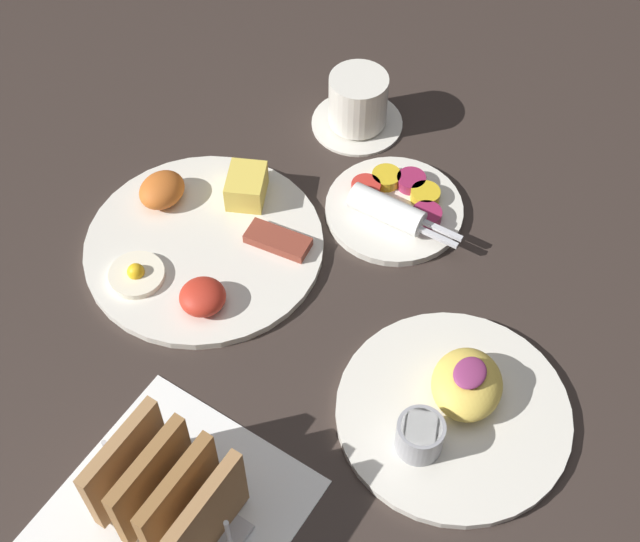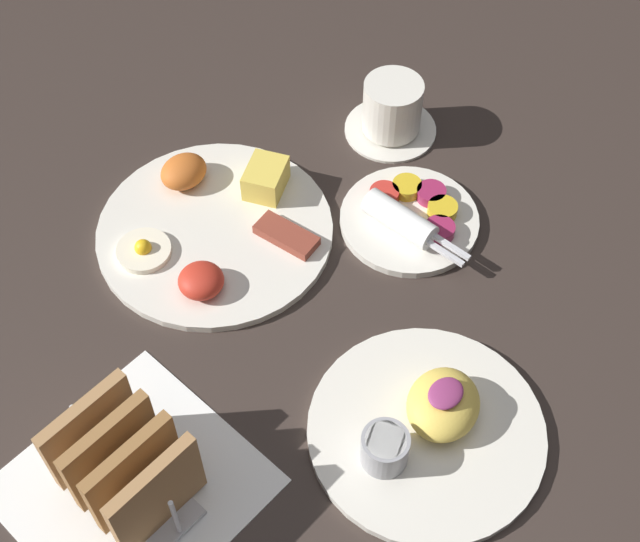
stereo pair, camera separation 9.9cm
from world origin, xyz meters
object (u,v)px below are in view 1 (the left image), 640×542
Objects in this scene: plate_condiments at (395,206)px; plate_foreground at (454,407)px; plate_breakfast at (203,240)px; coffee_cup at (358,104)px; toast_rack at (167,492)px.

plate_foreground reaches higher than plate_condiments.
plate_breakfast is at bearing 84.10° from plate_foreground.
coffee_cup reaches higher than plate_breakfast.
plate_foreground is at bearing -137.26° from plate_condiments.
coffee_cup is at bearing 13.48° from toast_rack.
toast_rack is at bearing 144.16° from plate_foreground.
toast_rack is at bearing -147.51° from plate_breakfast.
coffee_cup is at bearing 44.74° from plate_foreground.
coffee_cup is (0.27, -0.04, 0.03)m from plate_breakfast.
toast_rack is 1.23× the size of coffee_cup.
plate_condiments is at bearing -44.23° from plate_breakfast.
plate_foreground reaches higher than plate_breakfast.
plate_breakfast is 1.90× the size of toast_rack.
plate_breakfast is at bearing 170.65° from coffee_cup.
toast_rack is at bearing -178.22° from plate_condiments.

